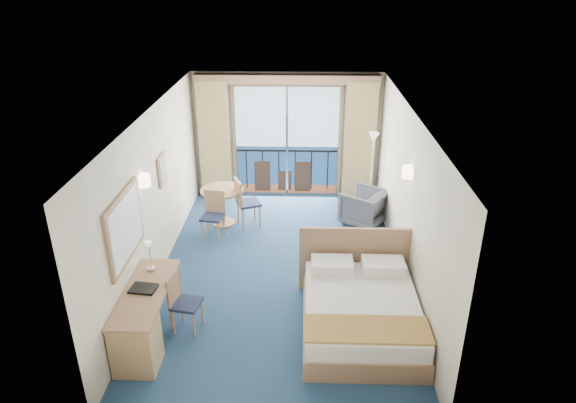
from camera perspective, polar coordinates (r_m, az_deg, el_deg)
The scene contains 22 objects.
floor at distance 8.76m, azimuth -0.82°, elevation -7.52°, with size 6.50×6.50×0.00m, color navy.
room_walls at distance 7.96m, azimuth -0.90°, elevation 3.37°, with size 4.04×6.54×2.72m.
balcony_door at distance 11.20m, azimuth -0.15°, elevation 6.34°, with size 2.36×0.03×2.52m.
curtain_left at distance 11.17m, azimuth -8.17°, elevation 6.77°, with size 0.65×0.22×2.55m, color tan.
curtain_right at distance 11.07m, azimuth 7.96°, elevation 6.62°, with size 0.65×0.22×2.55m, color tan.
pelmet at distance 10.71m, azimuth -0.14°, elevation 13.46°, with size 3.80×0.25×0.18m, color tan.
mirror at distance 7.07m, azimuth -17.66°, elevation -2.76°, with size 0.05×1.25×0.95m.
wall_print at distance 8.75m, azimuth -13.78°, elevation 3.41°, with size 0.04×0.42×0.52m.
sconce_left at distance 7.72m, azimuth -15.68°, elevation 2.29°, with size 0.18×0.18×0.18m, color #FFDFB2.
sconce_right at distance 7.94m, azimuth 13.19°, elevation 3.21°, with size 0.18×0.18×0.18m, color #FFDFB2.
bed at distance 7.38m, azimuth 8.05°, elevation -11.86°, with size 1.74×2.07×1.09m.
nightstand at distance 8.50m, azimuth 11.14°, elevation -6.91°, with size 0.43×0.41×0.56m, color tan.
phone at distance 8.32m, azimuth 11.14°, elevation -5.06°, with size 0.20×0.16×0.09m, color beige.
armchair at distance 10.20m, azimuth 8.42°, elevation -0.61°, with size 0.76×0.78×0.71m, color #424750.
floor_lamp at distance 10.55m, azimuth 9.40°, elevation 5.46°, with size 0.23×0.23×1.65m.
desk at distance 6.99m, azimuth -16.29°, elevation -13.90°, with size 0.56×1.64×0.77m.
desk_chair at distance 7.36m, azimuth -11.81°, elevation -10.54°, with size 0.44×0.44×0.87m.
folder at distance 7.15m, azimuth -15.77°, elevation -9.29°, with size 0.34×0.26×0.03m, color black.
desk_lamp at distance 7.39m, azimuth -15.17°, elevation -5.20°, with size 0.12×0.12×0.44m.
round_table at distance 10.07m, azimuth -7.31°, elevation 0.42°, with size 0.82×0.82×0.74m.
table_chair_a at distance 9.96m, azimuth -4.89°, elevation 0.19°, with size 0.56×0.55×0.98m.
table_chair_b at distance 9.65m, azimuth -8.28°, elevation -1.13°, with size 0.45×0.45×0.90m.
Camera 1 is at (0.36, -7.40, 4.68)m, focal length 32.00 mm.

